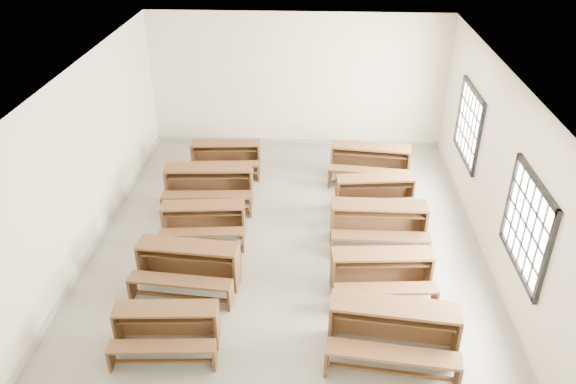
# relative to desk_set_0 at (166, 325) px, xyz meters

# --- Properties ---
(room) EXTENTS (8.50, 8.50, 3.20)m
(room) POSITION_rel_desk_set_0_xyz_m (1.65, 2.76, 1.76)
(room) COLOR slate
(room) RESTS_ON ground
(desk_set_0) EXTENTS (1.49, 0.84, 0.65)m
(desk_set_0) POSITION_rel_desk_set_0_xyz_m (0.00, 0.00, 0.00)
(desk_set_0) COLOR brown
(desk_set_0) RESTS_ON ground
(desk_set_1) EXTENTS (1.70, 0.99, 0.74)m
(desk_set_1) POSITION_rel_desk_set_0_xyz_m (0.02, 1.38, 0.05)
(desk_set_1) COLOR brown
(desk_set_1) RESTS_ON ground
(desk_set_2) EXTENTS (1.56, 0.91, 0.67)m
(desk_set_2) POSITION_rel_desk_set_0_xyz_m (0.02, 2.75, 0.01)
(desk_set_2) COLOR brown
(desk_set_2) RESTS_ON ground
(desk_set_3) EXTENTS (1.80, 1.02, 0.79)m
(desk_set_3) POSITION_rel_desk_set_0_xyz_m (-0.10, 4.00, 0.08)
(desk_set_3) COLOR brown
(desk_set_3) RESTS_ON ground
(desk_set_4) EXTENTS (1.58, 0.90, 0.69)m
(desk_set_4) POSITION_rel_desk_set_0_xyz_m (0.03, 5.39, 0.02)
(desk_set_4) COLOR brown
(desk_set_4) RESTS_ON ground
(desk_set_5) EXTENTS (1.86, 1.11, 0.80)m
(desk_set_5) POSITION_rel_desk_set_0_xyz_m (3.16, 0.04, 0.08)
(desk_set_5) COLOR brown
(desk_set_5) RESTS_ON ground
(desk_set_6) EXTENTS (1.64, 0.94, 0.71)m
(desk_set_6) POSITION_rel_desk_set_0_xyz_m (3.12, 1.37, 0.04)
(desk_set_6) COLOR brown
(desk_set_6) RESTS_ON ground
(desk_set_7) EXTENTS (1.71, 0.89, 0.77)m
(desk_set_7) POSITION_rel_desk_set_0_xyz_m (3.20, 2.76, 0.07)
(desk_set_7) COLOR brown
(desk_set_7) RESTS_ON ground
(desk_set_8) EXTENTS (1.60, 0.95, 0.68)m
(desk_set_8) POSITION_rel_desk_set_0_xyz_m (3.23, 3.93, 0.02)
(desk_set_8) COLOR brown
(desk_set_8) RESTS_ON ground
(desk_set_9) EXTENTS (1.79, 1.07, 0.76)m
(desk_set_9) POSITION_rel_desk_set_0_xyz_m (3.22, 5.20, 0.07)
(desk_set_9) COLOR brown
(desk_set_9) RESTS_ON ground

